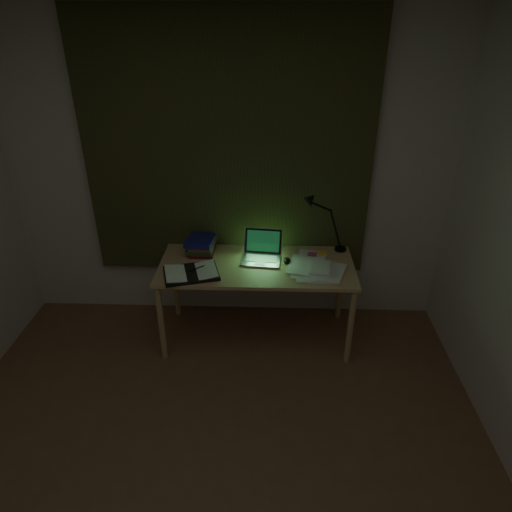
{
  "coord_description": "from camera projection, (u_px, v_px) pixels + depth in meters",
  "views": [
    {
      "loc": [
        0.33,
        -1.43,
        2.41
      ],
      "look_at": [
        0.23,
        1.47,
        0.82
      ],
      "focal_mm": 32.0,
      "sensor_mm": 36.0,
      "label": 1
    }
  ],
  "objects": [
    {
      "name": "laptop",
      "position": [
        261.0,
        249.0,
        3.48
      ],
      "size": [
        0.33,
        0.36,
        0.21
      ],
      "primitive_type": null,
      "rotation": [
        0.0,
        0.0,
        -0.1
      ],
      "color": "#BABBC0",
      "rests_on": "desk"
    },
    {
      "name": "mouse",
      "position": [
        287.0,
        260.0,
        3.51
      ],
      "size": [
        0.06,
        0.09,
        0.03
      ],
      "primitive_type": "ellipsoid",
      "rotation": [
        0.0,
        0.0,
        -0.11
      ],
      "color": "black",
      "rests_on": "desk"
    },
    {
      "name": "open_textbook",
      "position": [
        191.0,
        273.0,
        3.35
      ],
      "size": [
        0.45,
        0.38,
        0.03
      ],
      "primitive_type": null,
      "rotation": [
        0.0,
        0.0,
        0.28
      ],
      "color": "white",
      "rests_on": "desk"
    },
    {
      "name": "wall_back",
      "position": [
        229.0,
        175.0,
        3.58
      ],
      "size": [
        3.5,
        0.0,
        2.5
      ],
      "primitive_type": "cube",
      "color": "silver",
      "rests_on": "ground"
    },
    {
      "name": "sticky_yellow",
      "position": [
        322.0,
        253.0,
        3.63
      ],
      "size": [
        0.09,
        0.09,
        0.01
      ],
      "primitive_type": "cube",
      "rotation": [
        0.0,
        0.0,
        0.35
      ],
      "color": "yellow",
      "rests_on": "desk"
    },
    {
      "name": "sticky_pink",
      "position": [
        312.0,
        255.0,
        3.61
      ],
      "size": [
        0.08,
        0.08,
        0.01
      ],
      "primitive_type": "cube",
      "rotation": [
        0.0,
        0.0,
        -0.2
      ],
      "color": "#CA4E6B",
      "rests_on": "desk"
    },
    {
      "name": "desk",
      "position": [
        257.0,
        301.0,
        3.65
      ],
      "size": [
        1.49,
        0.65,
        0.68
      ],
      "primitive_type": null,
      "color": "tan",
      "rests_on": "floor"
    },
    {
      "name": "desk_lamp",
      "position": [
        343.0,
        222.0,
        3.57
      ],
      "size": [
        0.34,
        0.27,
        0.51
      ],
      "primitive_type": null,
      "rotation": [
        0.0,
        0.0,
        -0.02
      ],
      "color": "black",
      "rests_on": "desk"
    },
    {
      "name": "curtain",
      "position": [
        227.0,
        152.0,
        3.44
      ],
      "size": [
        2.2,
        0.06,
        2.0
      ],
      "primitive_type": "cube",
      "color": "#2A3118",
      "rests_on": "wall_back"
    },
    {
      "name": "loose_papers",
      "position": [
        313.0,
        267.0,
        3.44
      ],
      "size": [
        0.44,
        0.45,
        0.02
      ],
      "primitive_type": null,
      "rotation": [
        0.0,
        0.0,
        -0.29
      ],
      "color": "white",
      "rests_on": "desk"
    },
    {
      "name": "book_stack",
      "position": [
        202.0,
        245.0,
        3.63
      ],
      "size": [
        0.21,
        0.25,
        0.13
      ],
      "primitive_type": null,
      "rotation": [
        0.0,
        0.0,
        0.02
      ],
      "color": "white",
      "rests_on": "desk"
    }
  ]
}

